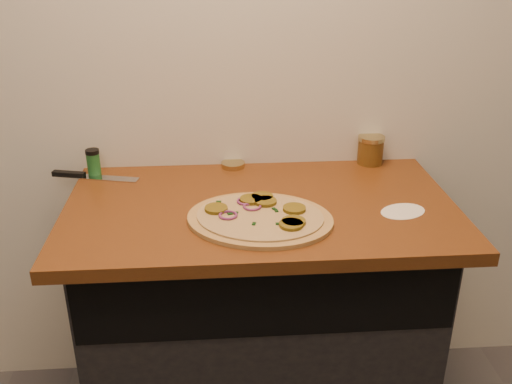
{
  "coord_description": "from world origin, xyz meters",
  "views": [
    {
      "loc": [
        -0.13,
        -0.16,
        1.67
      ],
      "look_at": [
        -0.02,
        1.39,
        0.95
      ],
      "focal_mm": 40.0,
      "sensor_mm": 36.0,
      "label": 1
    }
  ],
  "objects": [
    {
      "name": "cabinet",
      "position": [
        0.0,
        1.45,
        0.43
      ],
      "size": [
        1.1,
        0.6,
        0.86
      ],
      "primitive_type": "cube",
      "color": "black",
      "rests_on": "ground"
    },
    {
      "name": "countertop",
      "position": [
        0.0,
        1.42,
        0.88
      ],
      "size": [
        1.2,
        0.7,
        0.04
      ],
      "primitive_type": "cube",
      "color": "brown",
      "rests_on": "cabinet"
    },
    {
      "name": "pizza",
      "position": [
        -0.01,
        1.3,
        0.91
      ],
      "size": [
        0.5,
        0.5,
        0.03
      ],
      "color": "tan",
      "rests_on": "countertop"
    },
    {
      "name": "chefs_knife",
      "position": [
        -0.57,
        1.66,
        0.91
      ],
      "size": [
        0.3,
        0.1,
        0.02
      ],
      "color": "#B7BAC1",
      "rests_on": "countertop"
    },
    {
      "name": "mason_jar_lid",
      "position": [
        -0.07,
        1.72,
        0.91
      ],
      "size": [
        0.1,
        0.1,
        0.02
      ],
      "primitive_type": "cylinder",
      "rotation": [
        0.0,
        0.0,
        0.22
      ],
      "color": "tan",
      "rests_on": "countertop"
    },
    {
      "name": "salsa_jar",
      "position": [
        0.42,
        1.72,
        0.95
      ],
      "size": [
        0.09,
        0.09,
        0.1
      ],
      "color": "maroon",
      "rests_on": "countertop"
    },
    {
      "name": "spice_shaker",
      "position": [
        -0.55,
        1.68,
        0.95
      ],
      "size": [
        0.05,
        0.05,
        0.09
      ],
      "color": "#1D5D26",
      "rests_on": "countertop"
    },
    {
      "name": "flour_spill",
      "position": [
        0.42,
        1.33,
        0.9
      ],
      "size": [
        0.19,
        0.19,
        0.0
      ],
      "primitive_type": "cylinder",
      "rotation": [
        0.0,
        0.0,
        0.39
      ],
      "color": "white",
      "rests_on": "countertop"
    }
  ]
}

